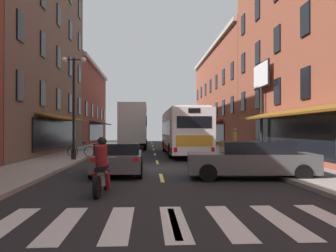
{
  "coord_description": "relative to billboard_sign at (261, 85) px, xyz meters",
  "views": [
    {
      "loc": [
        -0.53,
        -17.02,
        1.87
      ],
      "look_at": [
        0.74,
        4.99,
        2.1
      ],
      "focal_mm": 37.31,
      "sensor_mm": 36.0,
      "label": 1
    }
  ],
  "objects": [
    {
      "name": "sidewalk_left",
      "position": [
        -12.95,
        -5.87,
        -4.81
      ],
      "size": [
        3.0,
        80.0,
        0.14
      ],
      "primitive_type": "cube",
      "color": "gray",
      "rests_on": "ground"
    },
    {
      "name": "street_lamp_twin",
      "position": [
        -11.9,
        -2.33,
        -1.46
      ],
      "size": [
        1.42,
        0.32,
        5.96
      ],
      "color": "black",
      "rests_on": "sidewalk_left"
    },
    {
      "name": "sedan_far",
      "position": [
        -9.17,
        18.73,
        -4.18
      ],
      "size": [
        1.99,
        4.76,
        1.36
      ],
      "color": "silver",
      "rests_on": "ground"
    },
    {
      "name": "sedan_mid",
      "position": [
        -3.63,
        -9.82,
        -4.15
      ],
      "size": [
        4.91,
        2.28,
        1.42
      ],
      "color": "#515154",
      "rests_on": "ground"
    },
    {
      "name": "sidewalk_right",
      "position": [
        -1.15,
        -5.87,
        -4.81
      ],
      "size": [
        3.0,
        80.0,
        0.14
      ],
      "primitive_type": "cube",
      "color": "gray",
      "rests_on": "ground"
    },
    {
      "name": "crosswalk_near",
      "position": [
        -7.05,
        -15.87,
        -4.88
      ],
      "size": [
        7.1,
        2.8,
        0.01
      ],
      "color": "silver",
      "rests_on": "ground"
    },
    {
      "name": "billboard_sign",
      "position": [
        0.0,
        0.0,
        0.0
      ],
      "size": [
        0.4,
        2.98,
        6.22
      ],
      "color": "black",
      "rests_on": "sidewalk_right"
    },
    {
      "name": "lane_centre_dashes",
      "position": [
        -7.05,
        -6.12,
        -4.88
      ],
      "size": [
        0.14,
        73.9,
        0.01
      ],
      "color": "#DBCC4C",
      "rests_on": "ground"
    },
    {
      "name": "pedestrian_far",
      "position": [
        -1.44,
        1.36,
        -3.79
      ],
      "size": [
        0.36,
        0.36,
        1.82
      ],
      "rotation": [
        0.0,
        0.0,
        5.59
      ],
      "color": "#4C4C51",
      "rests_on": "sidewalk_right"
    },
    {
      "name": "transit_bus",
      "position": [
        -4.96,
        2.95,
        -3.13
      ],
      "size": [
        2.74,
        11.44,
        3.34
      ],
      "color": "white",
      "rests_on": "ground"
    },
    {
      "name": "sedan_near",
      "position": [
        -8.82,
        -8.11,
        -4.2
      ],
      "size": [
        2.06,
        4.36,
        1.31
      ],
      "color": "#515154",
      "rests_on": "ground"
    },
    {
      "name": "bicycle_near",
      "position": [
        -11.86,
        -0.28,
        -4.38
      ],
      "size": [
        1.71,
        0.48,
        0.91
      ],
      "color": "black",
      "rests_on": "sidewalk_left"
    },
    {
      "name": "motorcycle_rider",
      "position": [
        -8.91,
        -12.69,
        -4.17
      ],
      "size": [
        0.62,
        2.07,
        1.66
      ],
      "color": "black",
      "rests_on": "ground"
    },
    {
      "name": "ground_plane",
      "position": [
        -7.05,
        -5.87,
        -4.93
      ],
      "size": [
        34.8,
        80.0,
        0.1
      ],
      "primitive_type": "cube",
      "color": "black"
    },
    {
      "name": "box_truck",
      "position": [
        -8.93,
        10.24,
        -2.73
      ],
      "size": [
        2.52,
        7.96,
        4.21
      ],
      "color": "black",
      "rests_on": "ground"
    }
  ]
}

